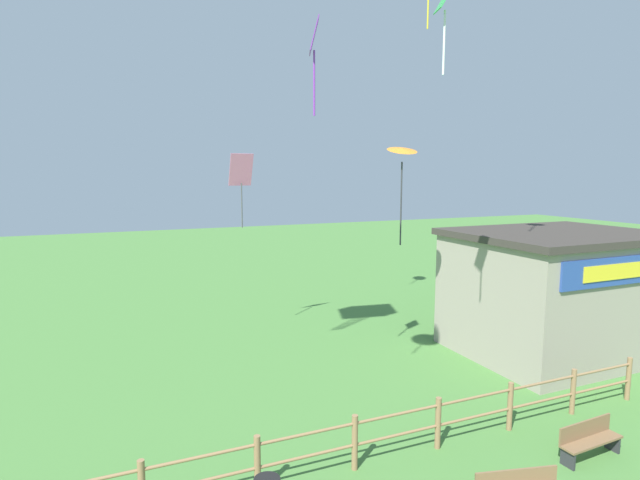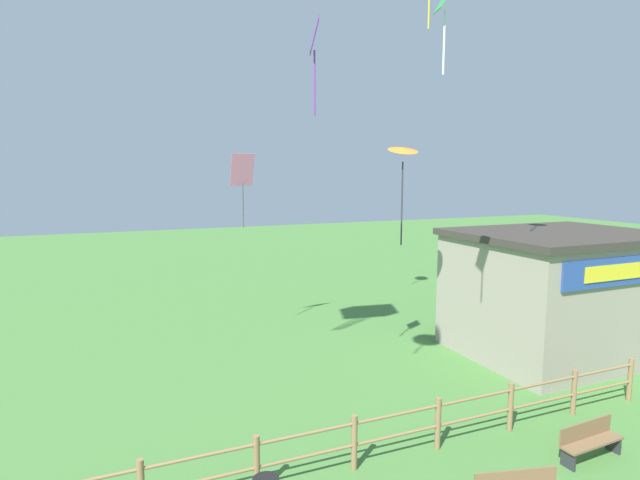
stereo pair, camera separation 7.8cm
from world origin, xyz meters
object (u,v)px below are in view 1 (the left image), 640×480
object	(u,v)px
park_bench_by_building	(589,439)
kite_green_diamond	(445,11)
seaside_building	(556,292)
kite_purple_streamer	(314,48)
kite_pink_diamond	(241,175)
kite_orange_delta	(402,154)

from	to	relation	value
park_bench_by_building	kite_green_diamond	world-z (taller)	kite_green_diamond
seaside_building	kite_purple_streamer	size ratio (longest dim) A/B	2.90
kite_pink_diamond	kite_green_diamond	bearing A→B (deg)	-75.81
seaside_building	kite_green_diamond	xyz separation A→B (m)	(-7.96, -3.54, 7.93)
kite_purple_streamer	kite_orange_delta	xyz separation A→B (m)	(3.52, 1.24, -2.63)
kite_pink_diamond	park_bench_by_building	bearing A→B (deg)	-64.98
park_bench_by_building	kite_green_diamond	bearing A→B (deg)	145.44
kite_green_diamond	kite_pink_diamond	xyz separation A→B (m)	(-2.37, 9.37, -3.65)
kite_purple_streamer	kite_orange_delta	world-z (taller)	kite_purple_streamer
seaside_building	kite_purple_streamer	xyz separation A→B (m)	(-9.97, -0.73, 7.57)
seaside_building	kite_green_diamond	distance (m)	11.78
kite_pink_diamond	kite_purple_streamer	bearing A→B (deg)	-86.81
seaside_building	kite_orange_delta	size ratio (longest dim) A/B	2.22
seaside_building	kite_green_diamond	world-z (taller)	kite_green_diamond
kite_green_diamond	seaside_building	bearing A→B (deg)	23.98
park_bench_by_building	kite_orange_delta	xyz separation A→B (m)	(-1.44, 6.09, 6.77)
kite_green_diamond	kite_pink_diamond	world-z (taller)	kite_green_diamond
seaside_building	park_bench_by_building	bearing A→B (deg)	-131.92
kite_purple_streamer	kite_orange_delta	bearing A→B (deg)	19.47
kite_orange_delta	seaside_building	bearing A→B (deg)	-4.58
kite_orange_delta	kite_pink_diamond	xyz separation A→B (m)	(-3.89, 5.32, -0.67)
park_bench_by_building	seaside_building	bearing A→B (deg)	48.08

